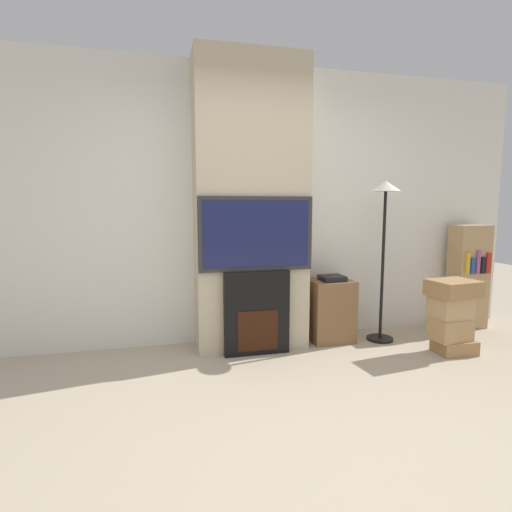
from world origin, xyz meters
TOP-DOWN VIEW (x-y plane):
  - ground_plane at (0.00, 0.00)m, footprint 14.00×14.00m
  - wall_back at (0.00, 2.03)m, footprint 6.00×0.06m
  - chimney_breast at (0.00, 1.79)m, footprint 1.04×0.42m
  - fireplace at (0.00, 1.58)m, footprint 0.60×0.15m
  - television at (0.00, 1.58)m, footprint 1.04×0.07m
  - floor_lamp at (1.31, 1.64)m, footprint 0.29×0.29m
  - box_stack at (1.75, 1.17)m, footprint 0.45×0.37m
  - media_stand at (0.81, 1.77)m, footprint 0.42×0.39m
  - bookshelf at (2.47, 1.80)m, footprint 0.39×0.26m

SIDE VIEW (x-z plane):
  - ground_plane at x=0.00m, z-range 0.00..0.00m
  - media_stand at x=0.81m, z-range -0.02..0.65m
  - box_stack at x=1.75m, z-range 0.03..0.71m
  - fireplace at x=0.00m, z-range 0.00..0.77m
  - bookshelf at x=2.47m, z-range 0.00..1.14m
  - television at x=0.00m, z-range 0.77..1.43m
  - floor_lamp at x=1.31m, z-range 0.42..2.01m
  - wall_back at x=0.00m, z-range 0.00..2.70m
  - chimney_breast at x=0.00m, z-range 0.00..2.70m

